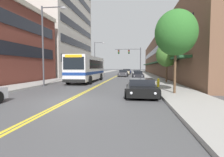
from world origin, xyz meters
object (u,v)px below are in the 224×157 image
(car_beige_moving_lead, at_px, (126,72))
(car_dark_grey_moving_second, at_px, (123,73))
(street_lamp_left_far, at_px, (96,56))
(street_tree_right_mid, at_px, (167,55))
(car_white_parked_right_mid, at_px, (137,73))
(fire_hydrant, at_px, (158,83))
(car_navy_moving_third, at_px, (128,71))
(traffic_signal_mast, at_px, (132,56))
(car_slate_blue_parked_left_near, at_px, (91,74))
(car_black_parked_right_foreground, at_px, (142,87))
(car_charcoal_parked_right_far, at_px, (138,75))
(street_lamp_left_near, at_px, (46,39))
(street_tree_right_near, at_px, (176,33))
(city_bus, at_px, (88,68))
(car_red_parked_left_far, at_px, (98,73))

(car_beige_moving_lead, distance_m, car_dark_grey_moving_second, 9.63)
(street_lamp_left_far, distance_m, street_tree_right_mid, 22.45)
(car_white_parked_right_mid, height_order, fire_hydrant, car_white_parked_right_mid)
(car_navy_moving_third, relative_size, traffic_signal_mast, 0.69)
(car_slate_blue_parked_left_near, bearing_deg, car_black_parked_right_foreground, -66.56)
(car_slate_blue_parked_left_near, distance_m, fire_hydrant, 19.10)
(car_slate_blue_parked_left_near, height_order, traffic_signal_mast, traffic_signal_mast)
(car_white_parked_right_mid, distance_m, street_tree_right_mid, 19.14)
(car_charcoal_parked_right_far, distance_m, car_dark_grey_moving_second, 7.37)
(street_tree_right_mid, bearing_deg, fire_hydrant, -107.31)
(car_navy_moving_third, xyz_separation_m, street_lamp_left_far, (-6.75, -15.25, 3.98))
(car_navy_moving_third, xyz_separation_m, traffic_signal_mast, (1.38, -14.71, 3.92))
(street_lamp_left_near, relative_size, street_tree_right_near, 1.42)
(car_black_parked_right_foreground, bearing_deg, car_beige_moving_lead, 94.38)
(street_lamp_left_far, distance_m, street_tree_right_near, 29.74)
(city_bus, height_order, car_navy_moving_third, city_bus)
(car_white_parked_right_mid, height_order, traffic_signal_mast, traffic_signal_mast)
(street_tree_right_mid, relative_size, fire_hydrant, 5.88)
(car_black_parked_right_foreground, bearing_deg, street_lamp_left_near, 153.90)
(traffic_signal_mast, height_order, fire_hydrant, traffic_signal_mast)
(car_navy_moving_third, relative_size, street_tree_right_near, 0.78)
(street_lamp_left_near, height_order, street_tree_right_near, street_lamp_left_near)
(traffic_signal_mast, xyz_separation_m, street_tree_right_near, (3.38, -27.97, -0.30))
(car_black_parked_right_foreground, xyz_separation_m, car_charcoal_parked_right_far, (0.13, 17.92, 0.06))
(traffic_signal_mast, distance_m, street_lamp_left_near, 25.04)
(street_lamp_left_far, relative_size, street_tree_right_mid, 1.67)
(street_lamp_left_near, xyz_separation_m, fire_hydrant, (10.88, -0.69, -4.21))
(car_navy_moving_third, bearing_deg, car_red_parked_left_far, -110.09)
(traffic_signal_mast, bearing_deg, car_dark_grey_moving_second, -115.38)
(street_tree_right_near, bearing_deg, car_beige_moving_lead, 98.15)
(street_tree_right_near, bearing_deg, car_dark_grey_moving_second, 101.69)
(car_slate_blue_parked_left_near, relative_size, street_lamp_left_far, 0.60)
(car_navy_moving_third, height_order, street_lamp_left_near, street_lamp_left_near)
(car_charcoal_parked_right_far, bearing_deg, street_tree_right_near, -83.15)
(traffic_signal_mast, relative_size, fire_hydrant, 8.15)
(car_charcoal_parked_right_far, relative_size, car_beige_moving_lead, 0.96)
(city_bus, height_order, car_slate_blue_parked_left_near, city_bus)
(car_beige_moving_lead, xyz_separation_m, car_navy_moving_third, (0.11, 8.61, -0.04))
(car_dark_grey_moving_second, distance_m, car_navy_moving_third, 18.25)
(car_beige_moving_lead, relative_size, traffic_signal_mast, 0.74)
(street_lamp_left_near, distance_m, fire_hydrant, 11.69)
(car_beige_moving_lead, relative_size, car_dark_grey_moving_second, 1.11)
(car_red_parked_left_far, height_order, street_lamp_left_near, street_lamp_left_near)
(car_black_parked_right_foreground, distance_m, car_white_parked_right_mid, 27.77)
(street_lamp_left_near, bearing_deg, car_charcoal_parked_right_far, 55.00)
(street_lamp_left_far, xyz_separation_m, street_tree_right_near, (11.51, -27.42, -0.37))
(city_bus, distance_m, street_lamp_left_near, 7.19)
(car_dark_grey_moving_second, xyz_separation_m, street_tree_right_mid, (6.08, -15.59, 2.72))
(city_bus, xyz_separation_m, car_slate_blue_parked_left_near, (-1.96, 9.35, -1.22))
(car_navy_moving_third, distance_m, street_lamp_left_far, 17.15)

